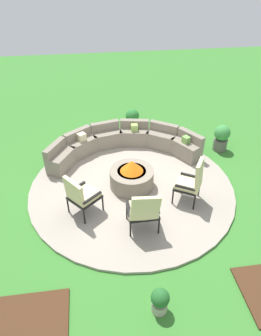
{
  "coord_description": "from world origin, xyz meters",
  "views": [
    {
      "loc": [
        -0.83,
        -5.73,
        4.82
      ],
      "look_at": [
        0.0,
        0.2,
        0.45
      ],
      "focal_mm": 32.46,
      "sensor_mm": 36.0,
      "label": 1
    }
  ],
  "objects": [
    {
      "name": "mulch_bed_left",
      "position": [
        -2.23,
        -3.15,
        0.02
      ],
      "size": [
        1.54,
        1.11,
        0.04
      ],
      "primitive_type": "cube",
      "color": "#472B19",
      "rests_on": "ground_plane"
    },
    {
      "name": "lounge_chair_back_left",
      "position": [
        1.24,
        -0.73,
        0.63
      ],
      "size": [
        0.72,
        0.73,
        1.13
      ],
      "rotation": [
        0.0,
        0.0,
        7.32
      ],
      "color": "black",
      "rests_on": "patio_circle"
    },
    {
      "name": "potted_plant_1",
      "position": [
        2.8,
        1.37,
        0.42
      ],
      "size": [
        0.45,
        0.45,
        0.78
      ],
      "color": "#605B56",
      "rests_on": "ground_plane"
    },
    {
      "name": "curved_stone_bench",
      "position": [
        -0.04,
        1.54,
        0.36
      ],
      "size": [
        4.2,
        1.74,
        0.71
      ],
      "color": "gray",
      "rests_on": "patio_circle"
    },
    {
      "name": "ground_plane",
      "position": [
        0.0,
        0.0,
        0.0
      ],
      "size": [
        24.0,
        24.0,
        0.0
      ],
      "primitive_type": "plane",
      "color": "#387A2D"
    },
    {
      "name": "fire_pit",
      "position": [
        0.0,
        0.0,
        0.35
      ],
      "size": [
        1.06,
        1.06,
        0.74
      ],
      "color": "gray",
      "rests_on": "patio_circle"
    },
    {
      "name": "lounge_chair_front_right",
      "position": [
        0.03,
        -1.43,
        0.6
      ],
      "size": [
        0.63,
        0.54,
        1.01
      ],
      "rotation": [
        0.0,
        0.0,
        6.3
      ],
      "color": "black",
      "rests_on": "patio_circle"
    },
    {
      "name": "patio_circle",
      "position": [
        0.0,
        0.0,
        0.03
      ],
      "size": [
        4.97,
        4.97,
        0.06
      ],
      "primitive_type": "cylinder",
      "color": "#9E9384",
      "rests_on": "ground_plane"
    },
    {
      "name": "potted_plant_3",
      "position": [
        0.0,
        -3.17,
        0.27
      ],
      "size": [
        0.3,
        0.3,
        0.5
      ],
      "color": "#A89E8E",
      "rests_on": "ground_plane"
    },
    {
      "name": "lounge_chair_front_left",
      "position": [
        -1.2,
        -0.8,
        0.6
      ],
      "size": [
        0.81,
        0.83,
        1.04
      ],
      "rotation": [
        0.0,
        0.0,
        5.42
      ],
      "color": "black",
      "rests_on": "patio_circle"
    },
    {
      "name": "potted_plant_4",
      "position": [
        0.47,
        3.1,
        0.34
      ],
      "size": [
        0.44,
        0.44,
        0.63
      ],
      "color": "brown",
      "rests_on": "ground_plane"
    }
  ]
}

